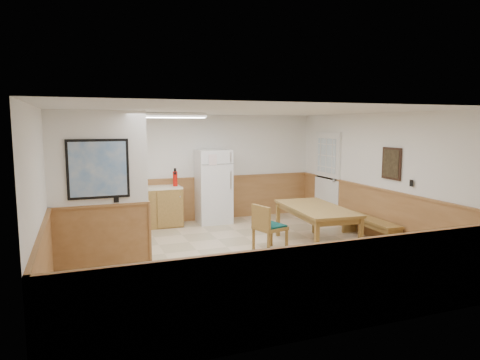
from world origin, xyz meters
name	(u,v)px	position (x,y,z in m)	size (l,w,h in m)	color
ground	(238,256)	(0.00, 0.00, 0.00)	(6.00, 6.00, 0.00)	beige
ceiling	(238,111)	(0.00, 0.00, 2.50)	(6.00, 6.00, 0.02)	silver
back_wall	(194,168)	(0.00, 3.00, 1.25)	(6.00, 0.02, 2.50)	white
right_wall	(382,177)	(3.00, 0.00, 1.25)	(0.02, 6.00, 2.50)	white
left_wall	(46,195)	(-3.00, 0.00, 1.25)	(0.02, 6.00, 2.50)	white
wainscot_back	(194,200)	(0.00, 2.98, 0.50)	(6.00, 0.04, 1.00)	#AC7945
wainscot_right	(379,215)	(2.98, 0.00, 0.50)	(0.04, 6.00, 1.00)	#AC7945
wainscot_left	(50,245)	(-2.98, 0.00, 0.50)	(0.04, 6.00, 1.00)	#AC7945
partition_wall	(99,192)	(-2.25, 0.19, 1.23)	(1.50, 0.20, 2.50)	white
kitchen_counter	(145,207)	(-1.21, 2.68, 0.46)	(2.20, 0.61, 1.00)	#A27739
exterior_door	(327,177)	(2.96, 1.90, 1.05)	(0.07, 1.02, 2.15)	white
kitchen_window	(100,158)	(-2.10, 2.98, 1.55)	(0.80, 0.04, 1.00)	white
wall_painting	(391,164)	(2.97, -0.30, 1.55)	(0.04, 0.50, 0.60)	black
fluorescent_fixture	(174,115)	(-0.80, 1.30, 2.45)	(1.20, 0.30, 0.09)	white
refrigerator	(213,186)	(0.37, 2.63, 0.85)	(0.77, 0.73, 1.70)	white
dining_table	(316,212)	(1.58, 0.07, 0.66)	(1.09, 1.96, 0.75)	#AA803E
dining_bench	(370,224)	(2.76, -0.01, 0.34)	(0.40, 1.57, 0.45)	#AA803E
dining_chair	(266,224)	(0.58, 0.09, 0.49)	(0.78, 0.62, 0.85)	#AA803E
fire_extinguisher	(175,178)	(-0.52, 2.63, 1.08)	(0.12, 0.12, 0.41)	red
soap_bottle	(93,185)	(-2.28, 2.72, 0.99)	(0.06, 0.06, 0.19)	#178037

